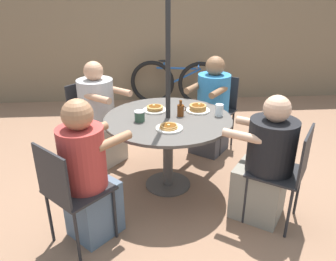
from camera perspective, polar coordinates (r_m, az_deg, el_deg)
name	(u,v)px	position (r m, az deg, el deg)	size (l,w,h in m)	color
ground_plane	(168,184)	(3.41, 0.00, -9.35)	(12.00, 12.00, 0.00)	#8C664C
back_fence	(156,45)	(5.73, -2.11, 14.67)	(10.00, 0.06, 1.91)	#7A664C
patio_table	(168,128)	(3.11, 0.00, 0.36)	(1.20, 1.20, 0.74)	#4C4742
umbrella_pole	(168,80)	(2.96, 0.00, 8.80)	(0.04, 0.04, 2.20)	black
patio_chair_north	(69,189)	(2.52, -16.79, -9.71)	(0.59, 0.59, 0.88)	#232326
diner_north	(88,177)	(2.58, -13.79, -7.88)	(0.57, 0.57, 1.17)	slate
patio_chair_east	(287,169)	(2.82, 19.94, -6.33)	(0.58, 0.58, 0.88)	#232326
diner_east	(265,166)	(2.86, 16.55, -5.87)	(0.63, 0.60, 1.11)	gray
patio_chair_south	(218,106)	(4.06, 8.65, 4.18)	(0.58, 0.58, 0.88)	#232326
diner_south	(212,110)	(3.92, 7.59, 3.55)	(0.61, 0.63, 1.15)	#3D3D42
patio_chair_west	(89,115)	(3.86, -13.56, 2.70)	(0.58, 0.58, 0.88)	#232326
diner_west	(100,118)	(3.74, -11.82, 2.15)	(0.64, 0.62, 1.15)	beige
pancake_plate_a	(198,109)	(3.23, 5.23, 3.83)	(0.23, 0.23, 0.08)	silver
pancake_plate_b	(169,128)	(2.81, 0.20, 0.53)	(0.23, 0.23, 0.05)	silver
pancake_plate_c	(155,109)	(3.23, -2.31, 3.78)	(0.23, 0.23, 0.06)	silver
syrup_bottle	(181,110)	(3.09, 2.22, 3.59)	(0.09, 0.06, 0.16)	#602D0F
coffee_cup	(140,116)	(2.98, -4.97, 2.51)	(0.09, 0.09, 0.10)	#33513D
drinking_glass_a	(219,110)	(3.13, 8.91, 3.53)	(0.08, 0.08, 0.11)	silver
bicycle	(176,83)	(5.56, 1.45, 8.32)	(1.54, 0.45, 0.76)	black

